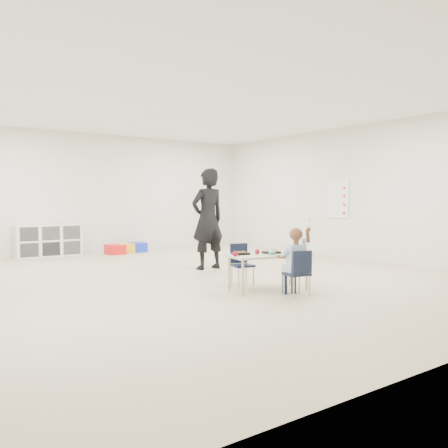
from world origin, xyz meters
TOP-DOWN VIEW (x-y plane):
  - room at (0.00, 0.00)m, footprint 9.00×9.02m
  - table at (0.17, -1.49)m, footprint 1.19×0.76m
  - chair_near at (0.21, -2.01)m, footprint 0.34×0.33m
  - chair_far at (0.12, -0.98)m, footprint 0.34×0.33m
  - child at (0.21, -2.01)m, footprint 0.48×0.48m
  - lunch_tray_near at (0.26, -1.46)m, footprint 0.25×0.20m
  - lunch_tray_far at (-0.18, -1.33)m, footprint 0.25×0.20m
  - milk_carton at (0.14, -1.61)m, footprint 0.08×0.08m
  - bread_roll at (0.40, -1.67)m, footprint 0.09×0.09m
  - apple_near at (0.03, -1.42)m, footprint 0.07×0.07m
  - apple_far at (-0.36, -1.44)m, footprint 0.07×0.07m
  - cubby_shelf at (-1.20, 4.28)m, footprint 1.40×0.40m
  - rules_poster at (3.98, 0.60)m, footprint 0.02×0.60m
  - adult at (0.61, 0.66)m, footprint 0.67×0.45m
  - bin_red at (0.16, 3.83)m, footprint 0.37×0.46m
  - bin_yellow at (0.47, 3.98)m, footprint 0.42×0.50m
  - bin_blue at (0.78, 3.98)m, footprint 0.41×0.50m

SIDE VIEW (x-z plane):
  - bin_red at x=0.16m, z-range 0.00..0.22m
  - bin_yellow at x=0.47m, z-range 0.00..0.22m
  - bin_blue at x=0.78m, z-range 0.00..0.23m
  - table at x=0.17m, z-range 0.00..0.51m
  - chair_near at x=0.21m, z-range 0.00..0.60m
  - chair_far at x=0.12m, z-range 0.00..0.60m
  - cubby_shelf at x=-1.20m, z-range 0.00..0.70m
  - child at x=0.21m, z-range 0.00..0.95m
  - lunch_tray_near at x=0.26m, z-range 0.50..0.53m
  - lunch_tray_far at x=-0.18m, z-range 0.50..0.53m
  - bread_roll at x=0.40m, z-range 0.50..0.57m
  - apple_near at x=0.03m, z-range 0.50..0.58m
  - apple_far at x=-0.36m, z-range 0.50..0.58m
  - milk_carton at x=0.14m, z-range 0.50..0.60m
  - adult at x=0.61m, z-range 0.00..1.81m
  - rules_poster at x=3.98m, z-range 0.85..1.65m
  - room at x=0.00m, z-range 0.00..2.80m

